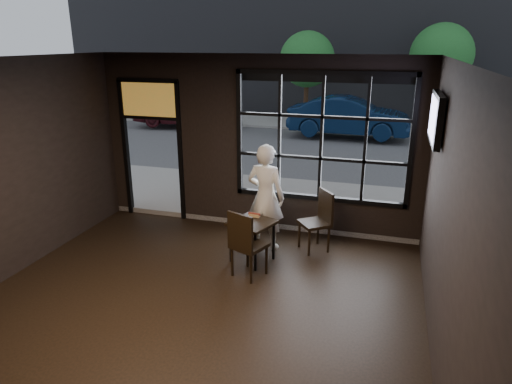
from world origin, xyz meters
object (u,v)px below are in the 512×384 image
(cafe_table, at_px, (252,241))
(navy_car, at_px, (349,117))
(chair_near, at_px, (249,243))
(man, at_px, (266,197))

(cafe_table, xyz_separation_m, navy_car, (0.50, 10.23, 0.46))
(chair_near, distance_m, man, 1.12)
(chair_near, relative_size, man, 0.58)
(man, distance_m, navy_car, 9.66)
(navy_car, bearing_deg, chair_near, 179.27)
(man, relative_size, navy_car, 0.42)
(chair_near, distance_m, navy_car, 10.71)
(cafe_table, distance_m, man, 0.81)
(cafe_table, height_order, chair_near, chair_near)
(chair_near, bearing_deg, navy_car, -70.12)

